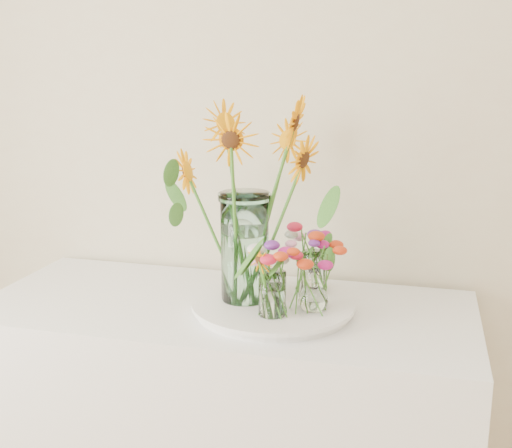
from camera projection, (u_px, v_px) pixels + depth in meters
name	position (u px, v px, depth m)	size (l,w,h in m)	color
counter	(227.00, 444.00, 1.94)	(1.40, 0.60, 0.90)	white
tray	(273.00, 307.00, 1.78)	(0.43, 0.43, 0.03)	white
mason_jar	(245.00, 247.00, 1.76)	(0.13, 0.13, 0.31)	#B2EEDC
sunflower_bouquet	(244.00, 200.00, 1.73)	(0.60, 0.60, 0.57)	#F99805
small_vase_a	(272.00, 294.00, 1.66)	(0.07, 0.07, 0.12)	white
wildflower_posy_a	(272.00, 278.00, 1.65)	(0.18, 0.18, 0.21)	red
small_vase_b	(313.00, 290.00, 1.70)	(0.08, 0.08, 0.12)	white
wildflower_posy_b	(314.00, 274.00, 1.69)	(0.23, 0.23, 0.21)	red
small_vase_c	(313.00, 272.00, 1.84)	(0.07, 0.07, 0.12)	white
wildflower_posy_c	(314.00, 257.00, 1.83)	(0.20, 0.20, 0.21)	red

